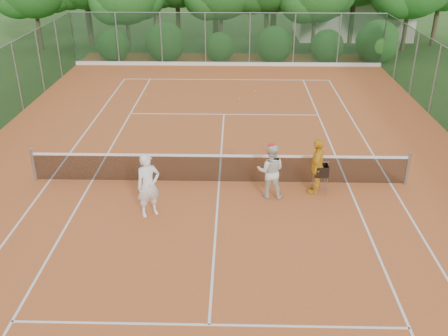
{
  "coord_description": "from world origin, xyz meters",
  "views": [
    {
      "loc": [
        0.5,
        -14.22,
        7.43
      ],
      "look_at": [
        0.19,
        -1.2,
        1.1
      ],
      "focal_mm": 40.0,
      "sensor_mm": 36.0,
      "label": 1
    }
  ],
  "objects_px": {
    "player_yellow": "(317,166)",
    "player_center_grp": "(271,171)",
    "player_white": "(148,185)",
    "ball_hopper": "(321,171)"
  },
  "relations": [
    {
      "from": "player_white",
      "to": "ball_hopper",
      "type": "xyz_separation_m",
      "value": [
        5.01,
        1.43,
        -0.19
      ]
    },
    {
      "from": "ball_hopper",
      "to": "player_yellow",
      "type": "bearing_deg",
      "value": 178.08
    },
    {
      "from": "ball_hopper",
      "to": "player_white",
      "type": "bearing_deg",
      "value": -153.26
    },
    {
      "from": "player_center_grp",
      "to": "ball_hopper",
      "type": "xyz_separation_m",
      "value": [
        1.55,
        0.29,
        -0.12
      ]
    },
    {
      "from": "player_white",
      "to": "player_center_grp",
      "type": "relative_size",
      "value": 1.07
    },
    {
      "from": "player_white",
      "to": "player_center_grp",
      "type": "bearing_deg",
      "value": -12.06
    },
    {
      "from": "player_center_grp",
      "to": "ball_hopper",
      "type": "bearing_deg",
      "value": 10.52
    },
    {
      "from": "player_center_grp",
      "to": "player_yellow",
      "type": "bearing_deg",
      "value": 12.58
    },
    {
      "from": "player_yellow",
      "to": "player_white",
      "type": "bearing_deg",
      "value": -56.62
    },
    {
      "from": "player_yellow",
      "to": "player_center_grp",
      "type": "bearing_deg",
      "value": -60.7
    }
  ]
}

